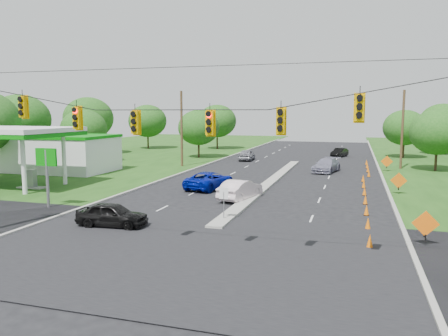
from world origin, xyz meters
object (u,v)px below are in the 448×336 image
(gas_station, at_px, (49,150))
(blue_pickup, at_px, (210,180))
(white_sedan, at_px, (240,189))
(black_sedan, at_px, (112,215))

(gas_station, xyz_separation_m, blue_pickup, (19.24, -3.89, -1.84))
(gas_station, xyz_separation_m, white_sedan, (22.93, -7.59, -1.82))
(gas_station, xyz_separation_m, black_sedan, (17.90, -17.29, -1.88))
(black_sedan, bearing_deg, blue_pickup, -9.87)
(gas_station, relative_size, black_sedan, 4.83)
(black_sedan, height_order, white_sedan, white_sedan)
(white_sedan, relative_size, blue_pickup, 0.86)
(gas_station, distance_m, blue_pickup, 19.71)
(blue_pickup, bearing_deg, gas_station, 0.30)
(blue_pickup, bearing_deg, white_sedan, 146.57)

